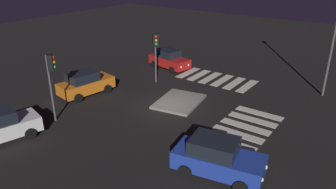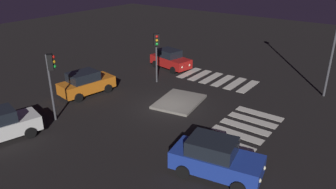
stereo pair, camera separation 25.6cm
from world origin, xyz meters
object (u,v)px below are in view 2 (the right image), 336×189
at_px(car_red, 170,59).
at_px(car_orange, 86,83).
at_px(car_blue, 215,158).
at_px(traffic_light_west, 51,71).
at_px(traffic_light_north, 157,46).
at_px(car_white, 0,126).
at_px(traffic_island, 179,102).

height_order(car_red, car_orange, car_orange).
relative_size(car_blue, traffic_light_west, 1.04).
xyz_separation_m(car_blue, traffic_light_west, (-0.96, 11.05, 2.39)).
xyz_separation_m(car_red, traffic_light_north, (-3.76, -1.37, 2.27)).
relative_size(car_blue, traffic_light_north, 1.10).
xyz_separation_m(car_red, car_orange, (-8.94, 1.43, 0.02)).
distance_m(car_red, traffic_light_north, 4.61).
xyz_separation_m(car_orange, traffic_light_north, (5.18, -2.80, 2.25)).
bearing_deg(traffic_light_north, traffic_light_west, -53.35).
xyz_separation_m(car_red, car_white, (-16.39, 0.09, 0.02)).
bearing_deg(traffic_island, car_white, 152.77).
bearing_deg(traffic_light_west, car_white, -148.42).
bearing_deg(traffic_light_west, car_red, 41.06).
relative_size(car_white, car_blue, 0.97).
bearing_deg(car_white, traffic_light_west, 6.11).
distance_m(traffic_island, car_blue, 8.61).
distance_m(car_red, car_orange, 9.06).
bearing_deg(car_blue, traffic_light_west, 174.60).
xyz_separation_m(car_orange, car_blue, (-3.01, -12.86, 0.03)).
relative_size(car_orange, car_blue, 0.96).
height_order(car_white, car_blue, car_blue).
height_order(car_red, traffic_light_north, traffic_light_north).
bearing_deg(car_blue, traffic_island, 125.94).
bearing_deg(traffic_island, traffic_light_north, 59.54).
xyz_separation_m(car_white, car_blue, (4.43, -11.52, 0.03)).
bearing_deg(car_orange, car_white, -160.95).
bearing_deg(car_blue, car_orange, 156.46).
height_order(traffic_island, car_white, car_white).
bearing_deg(traffic_light_west, car_orange, 63.92).
relative_size(traffic_island, car_orange, 0.96).
bearing_deg(car_white, traffic_island, -13.35).
height_order(traffic_island, car_orange, car_orange).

